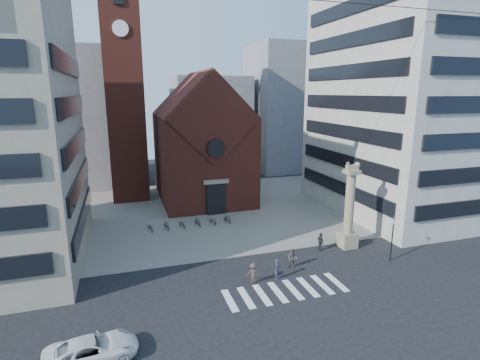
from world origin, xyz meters
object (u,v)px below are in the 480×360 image
at_px(lion_column, 349,214).
at_px(pedestrian_1, 292,259).
at_px(pedestrian_0, 277,269).
at_px(pedestrian_2, 320,242).
at_px(traffic_light, 392,237).
at_px(scooter_0, 150,227).
at_px(white_car, 92,350).

height_order(lion_column, pedestrian_1, lion_column).
distance_m(pedestrian_0, pedestrian_2, 7.49).
relative_size(lion_column, pedestrian_2, 4.79).
distance_m(traffic_light, pedestrian_2, 6.56).
bearing_deg(pedestrian_2, pedestrian_0, 120.72).
xyz_separation_m(pedestrian_1, scooter_0, (-11.22, 12.87, -0.40)).
height_order(lion_column, scooter_0, lion_column).
distance_m(traffic_light, pedestrian_1, 9.46).
height_order(white_car, scooter_0, white_car).
relative_size(lion_column, white_car, 1.66).
height_order(traffic_light, white_car, traffic_light).
bearing_deg(white_car, traffic_light, -84.38).
bearing_deg(lion_column, pedestrian_1, -160.61).
bearing_deg(pedestrian_1, pedestrian_0, -111.80).
xyz_separation_m(white_car, pedestrian_2, (20.34, 9.79, 0.18)).
bearing_deg(pedestrian_1, scooter_0, 163.65).
bearing_deg(lion_column, scooter_0, 150.81).
xyz_separation_m(pedestrian_1, pedestrian_2, (4.23, 2.55, 0.03)).
relative_size(white_car, pedestrian_1, 2.96).
bearing_deg(pedestrian_0, scooter_0, 83.02).
height_order(pedestrian_1, scooter_0, pedestrian_1).
relative_size(pedestrian_0, pedestrian_1, 1.00).
bearing_deg(lion_column, pedestrian_2, 180.00).
relative_size(pedestrian_0, scooter_0, 1.09).
distance_m(pedestrian_2, scooter_0, 18.59).
bearing_deg(white_car, scooter_0, -20.90).
bearing_deg(traffic_light, scooter_0, 145.02).
distance_m(pedestrian_0, scooter_0, 17.03).
distance_m(pedestrian_0, pedestrian_1, 2.55).
bearing_deg(pedestrian_0, white_car, 162.79).
relative_size(white_car, pedestrian_0, 2.95).
xyz_separation_m(white_car, pedestrian_0, (14.03, 5.74, 0.16)).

